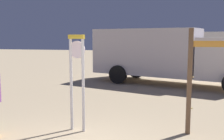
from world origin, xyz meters
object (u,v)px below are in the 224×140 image
object	(u,v)px
standing_clock	(77,73)
box_truck_near	(161,53)
arrow_sign	(207,65)
box_truck_far	(202,48)

from	to	relation	value
standing_clock	box_truck_near	distance (m)	7.35
arrow_sign	box_truck_far	size ratio (longest dim) A/B	0.35
standing_clock	arrow_sign	distance (m)	3.03
standing_clock	box_truck_near	xyz separation A→B (m)	(1.88, 7.11, 0.07)
arrow_sign	box_truck_near	size ratio (longest dim) A/B	0.33
standing_clock	box_truck_far	xyz separation A→B (m)	(4.76, 14.90, 0.06)
standing_clock	box_truck_far	size ratio (longest dim) A/B	0.33
standing_clock	box_truck_near	size ratio (longest dim) A/B	0.31
box_truck_near	box_truck_far	size ratio (longest dim) A/B	1.05
standing_clock	arrow_sign	world-z (taller)	arrow_sign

